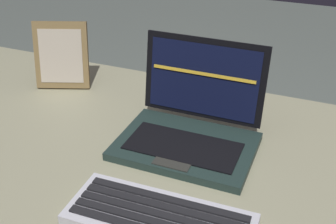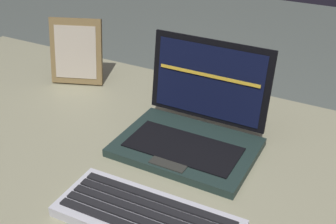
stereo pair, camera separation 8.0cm
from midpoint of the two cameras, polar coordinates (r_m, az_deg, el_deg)
The scene contains 4 objects.
desk at distance 1.00m, azimuth -4.79°, elevation -7.69°, with size 1.73×0.76×0.70m.
laptop_front at distance 0.96m, azimuth 0.70°, elevation -1.98°, with size 0.31×0.24×0.22m.
external_keyboard at distance 0.78m, azimuth -4.19°, elevation -14.22°, with size 0.34×0.14×0.02m.
photo_frame at distance 1.25m, azimuth -15.94°, elevation 7.25°, with size 0.16×0.10×0.19m.
Camera 1 is at (0.34, -0.72, 1.26)m, focal length 45.35 mm.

